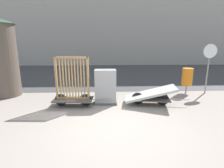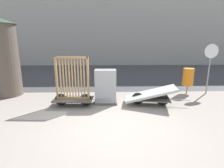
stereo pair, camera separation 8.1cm
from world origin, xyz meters
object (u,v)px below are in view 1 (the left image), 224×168
(sign_post, at_px, (209,61))
(trash_bin, at_px, (187,77))
(bike_cart_with_mattress, at_px, (150,95))
(bike_cart_with_bedframe, at_px, (73,90))
(utility_cabinet, at_px, (105,88))
(advertising_column, at_px, (2,58))

(sign_post, bearing_deg, trash_bin, 179.39)
(bike_cart_with_mattress, bearing_deg, bike_cart_with_bedframe, -170.54)
(trash_bin, bearing_deg, bike_cart_with_bedframe, -163.63)
(bike_cart_with_bedframe, relative_size, utility_cabinet, 1.64)
(bike_cart_with_bedframe, relative_size, advertising_column, 0.65)
(bike_cart_with_bedframe, height_order, sign_post, sign_post)
(trash_bin, xyz_separation_m, advertising_column, (-7.86, -0.00, 0.87))
(sign_post, bearing_deg, utility_cabinet, -165.31)
(bike_cart_with_bedframe, height_order, bike_cart_with_mattress, bike_cart_with_bedframe)
(bike_cart_with_mattress, distance_m, advertising_column, 6.17)
(sign_post, distance_m, advertising_column, 8.75)
(bike_cart_with_mattress, height_order, sign_post, sign_post)
(bike_cart_with_mattress, distance_m, sign_post, 3.37)
(utility_cabinet, bearing_deg, bike_cart_with_bedframe, -169.54)
(sign_post, bearing_deg, advertising_column, 179.94)
(bike_cart_with_bedframe, xyz_separation_m, advertising_column, (-3.09, 1.40, 1.02))
(bike_cart_with_bedframe, xyz_separation_m, utility_cabinet, (1.15, 0.21, -0.01))
(utility_cabinet, distance_m, advertising_column, 4.53)
(bike_cart_with_bedframe, bearing_deg, bike_cart_with_mattress, 3.29)
(bike_cart_with_bedframe, bearing_deg, advertising_column, 158.90)
(trash_bin, bearing_deg, advertising_column, -180.00)
(sign_post, bearing_deg, bike_cart_with_mattress, -154.12)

